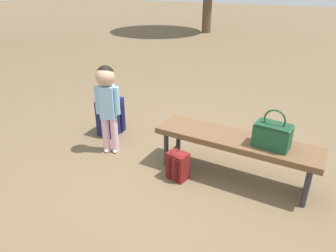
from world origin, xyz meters
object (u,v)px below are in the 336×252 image
object	(u,v)px
child_standing	(107,96)
park_bench	(236,143)
handbag	(272,134)
backpack_large	(110,114)
backpack_small	(178,164)

from	to	relation	value
child_standing	park_bench	bearing A→B (deg)	-178.29
handbag	backpack_large	distance (m)	2.06
backpack_small	handbag	bearing A→B (deg)	-167.22
backpack_small	park_bench	bearing A→B (deg)	-154.35
backpack_large	backpack_small	bearing A→B (deg)	152.35
handbag	backpack_small	size ratio (longest dim) A/B	1.10
handbag	child_standing	size ratio (longest dim) A/B	0.36
handbag	backpack_large	size ratio (longest dim) A/B	0.70
park_bench	backpack_small	world-z (taller)	park_bench
park_bench	child_standing	size ratio (longest dim) A/B	1.60
child_standing	backpack_small	xyz separation A→B (m)	(-0.91, 0.20, -0.51)
child_standing	handbag	bearing A→B (deg)	179.60
handbag	park_bench	bearing A→B (deg)	-9.49
child_standing	backpack_small	world-z (taller)	child_standing
child_standing	backpack_small	bearing A→B (deg)	167.51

